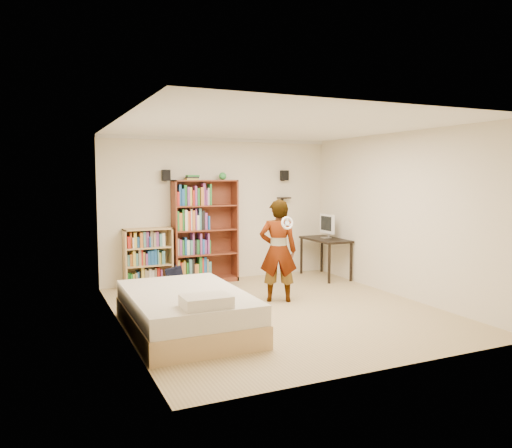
{
  "coord_description": "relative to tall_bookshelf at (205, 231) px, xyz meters",
  "views": [
    {
      "loc": [
        -3.26,
        -6.48,
        1.98
      ],
      "look_at": [
        -0.08,
        0.6,
        1.24
      ],
      "focal_mm": 35.0,
      "sensor_mm": 36.0,
      "label": 1
    }
  ],
  "objects": [
    {
      "name": "wii_wheel",
      "position": [
        0.59,
        -2.15,
        0.32
      ],
      "size": [
        0.2,
        0.08,
        0.2
      ],
      "primitive_type": "torus",
      "rotation": [
        1.36,
        0.0,
        0.0
      ],
      "color": "white",
      "rests_on": "person"
    },
    {
      "name": "speaker_left",
      "position": [
        -0.7,
        0.08,
        1.04
      ],
      "size": [
        0.14,
        0.12,
        0.2
      ],
      "primitive_type": "cube",
      "color": "black",
      "rests_on": "room_shell"
    },
    {
      "name": "low_bookshelf",
      "position": [
        -1.07,
        0.02,
        -0.43
      ],
      "size": [
        0.85,
        0.32,
        1.06
      ],
      "primitive_type": null,
      "color": "tan",
      "rests_on": "ground"
    },
    {
      "name": "ground",
      "position": [
        0.35,
        -2.32,
        -0.96
      ],
      "size": [
        4.5,
        5.0,
        0.01
      ],
      "primitive_type": "cube",
      "color": "tan",
      "rests_on": "ground"
    },
    {
      "name": "wall_shelf",
      "position": [
        1.7,
        0.09,
        0.59
      ],
      "size": [
        0.25,
        0.16,
        0.02
      ],
      "primitive_type": "cube",
      "color": "black",
      "rests_on": "room_shell"
    },
    {
      "name": "computer_desk",
      "position": [
        2.29,
        -0.53,
        -0.57
      ],
      "size": [
        0.56,
        1.13,
        0.77
      ],
      "primitive_type": null,
      "color": "black",
      "rests_on": "ground"
    },
    {
      "name": "tall_bookshelf",
      "position": [
        0.0,
        0.0,
        0.0
      ],
      "size": [
        1.21,
        0.35,
        1.92
      ],
      "primitive_type": null,
      "color": "maroon",
      "rests_on": "ground"
    },
    {
      "name": "imac",
      "position": [
        2.34,
        -0.47,
        0.05
      ],
      "size": [
        0.14,
        0.47,
        0.47
      ],
      "primitive_type": null,
      "rotation": [
        0.0,
        0.0,
        -0.11
      ],
      "color": "white",
      "rests_on": "computer_desk"
    },
    {
      "name": "navy_bag",
      "position": [
        -0.72,
        -0.53,
        -0.74
      ],
      "size": [
        0.36,
        0.28,
        0.44
      ],
      "primitive_type": null,
      "rotation": [
        0.0,
        0.0,
        -0.25
      ],
      "color": "black",
      "rests_on": "ground"
    },
    {
      "name": "room_shell",
      "position": [
        0.35,
        -2.32,
        0.8
      ],
      "size": [
        4.52,
        5.02,
        2.71
      ],
      "color": "beige",
      "rests_on": "ground"
    },
    {
      "name": "person",
      "position": [
        0.59,
        -1.84,
        -0.15
      ],
      "size": [
        0.7,
        0.6,
        1.62
      ],
      "primitive_type": "imported",
      "rotation": [
        0.0,
        0.0,
        2.71
      ],
      "color": "black",
      "rests_on": "ground"
    },
    {
      "name": "crown_molding",
      "position": [
        0.35,
        -2.32,
        1.71
      ],
      "size": [
        4.5,
        5.0,
        0.06
      ],
      "color": "silver",
      "rests_on": "room_shell"
    },
    {
      "name": "daybed",
      "position": [
        -1.18,
        -2.74,
        -0.64
      ],
      "size": [
        1.42,
        2.18,
        0.64
      ],
      "primitive_type": null,
      "color": "white",
      "rests_on": "ground"
    },
    {
      "name": "speaker_right",
      "position": [
        1.7,
        0.08,
        1.04
      ],
      "size": [
        0.14,
        0.12,
        0.2
      ],
      "primitive_type": "cube",
      "color": "black",
      "rests_on": "room_shell"
    }
  ]
}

